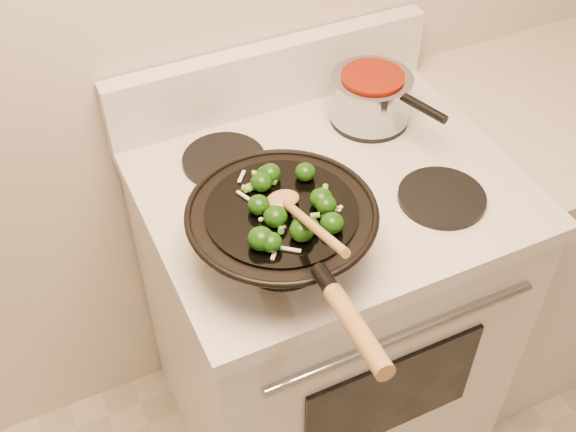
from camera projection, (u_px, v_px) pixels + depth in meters
name	position (u px, v px, depth m)	size (l,w,h in m)	color
stove	(322.00, 311.00, 1.84)	(0.78, 0.67, 1.08)	silver
counter_unit	(550.00, 219.00, 2.10)	(0.87, 0.62, 0.91)	silver
wok	(283.00, 230.00, 1.32)	(0.35, 0.58, 0.18)	black
stirfry	(289.00, 209.00, 1.26)	(0.19, 0.23, 0.04)	#123B09
wooden_spoon	(299.00, 214.00, 1.22)	(0.06, 0.27, 0.12)	#A0743F
saucepan	(372.00, 96.00, 1.62)	(0.18, 0.29, 0.11)	#999DA1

